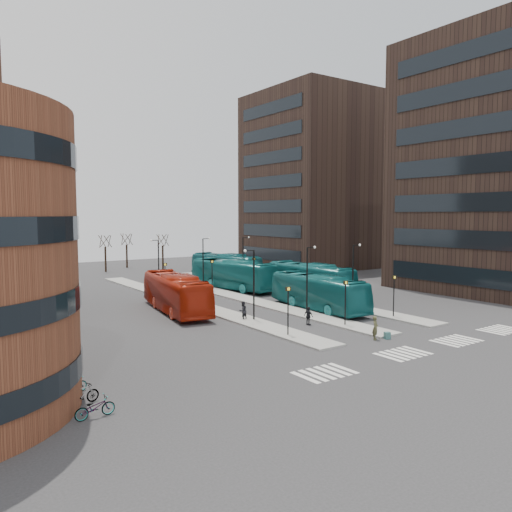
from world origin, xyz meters
TOP-DOWN VIEW (x-y plane):
  - ground at (0.00, 0.00)m, footprint 160.00×160.00m
  - island_left at (-4.00, 30.00)m, footprint 2.50×45.00m
  - island_mid at (2.00, 30.00)m, footprint 2.50×45.00m
  - island_right at (8.00, 30.00)m, footprint 2.50×45.00m
  - suitcase at (1.19, 7.22)m, footprint 0.50×0.45m
  - red_bus at (-7.12, 25.66)m, footprint 4.97×13.23m
  - teal_bus_a at (4.72, 18.83)m, footprint 3.76×12.51m
  - teal_bus_b at (4.88, 34.60)m, footprint 4.87×13.53m
  - teal_bus_c at (10.35, 26.50)m, footprint 3.24×12.96m
  - teal_bus_d at (9.80, 44.30)m, footprint 4.91×13.09m
  - traveller at (0.30, 7.59)m, footprint 0.77×0.71m
  - commuter_a at (-4.00, 18.82)m, footprint 0.90×0.75m
  - commuter_b at (-0.54, 14.12)m, footprint 0.53×0.95m
  - commuter_c at (4.35, 15.58)m, footprint 1.02×1.15m
  - bicycle_near at (-21.00, 5.16)m, footprint 1.88×0.73m
  - bicycle_mid at (-21.00, 7.09)m, footprint 1.74×0.77m
  - bicycle_far at (-21.00, 8.86)m, footprint 1.72×1.09m
  - crosswalk_stripes at (1.75, 4.00)m, footprint 22.35×2.40m
  - tower_near at (31.98, 16.00)m, footprint 20.12×20.00m
  - tower_far at (31.98, 50.00)m, footprint 20.12×20.00m
  - sign_poles at (1.60, 23.00)m, footprint 12.45×22.12m
  - lamp_posts at (2.64, 28.00)m, footprint 14.04×20.24m
  - bare_trees at (2.67, 62.67)m, footprint 10.97×8.14m

SIDE VIEW (x-z plane):
  - ground at x=0.00m, z-range 0.00..0.00m
  - crosswalk_stripes at x=1.75m, z-range 0.00..0.01m
  - island_left at x=-4.00m, z-range 0.00..0.15m
  - island_mid at x=2.00m, z-range 0.00..0.15m
  - island_right at x=8.00m, z-range 0.00..0.15m
  - suitcase at x=1.19m, z-range 0.00..0.52m
  - bicycle_far at x=-21.00m, z-range 0.00..0.85m
  - bicycle_near at x=-21.00m, z-range 0.00..0.97m
  - bicycle_mid at x=-21.00m, z-range 0.00..1.01m
  - commuter_b at x=-0.54m, z-range 0.00..1.53m
  - commuter_c at x=4.35m, z-range 0.00..1.54m
  - commuter_a at x=-4.00m, z-range 0.00..1.67m
  - traveller at x=0.30m, z-range 0.00..1.77m
  - teal_bus_a at x=4.72m, z-range 0.00..3.44m
  - teal_bus_d at x=9.80m, z-range 0.00..3.56m
  - teal_bus_c at x=10.35m, z-range 0.00..3.60m
  - red_bus at x=-7.12m, z-range 0.00..3.60m
  - teal_bus_b at x=4.88m, z-range 0.00..3.69m
  - sign_poles at x=1.60m, z-range 0.58..4.23m
  - bare_trees at x=2.67m, z-range -0.22..5.67m
  - lamp_posts at x=2.64m, z-range 0.52..6.64m
  - tower_near at x=31.98m, z-range 0.00..30.00m
  - tower_far at x=31.98m, z-range 0.00..30.00m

